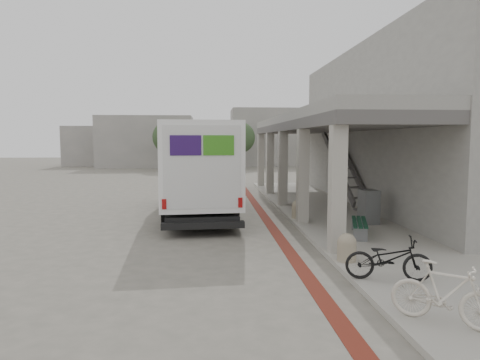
{
  "coord_description": "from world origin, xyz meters",
  "views": [
    {
      "loc": [
        -1.1,
        -13.94,
        2.96
      ],
      "look_at": [
        -0.07,
        0.43,
        1.6
      ],
      "focal_mm": 32.0,
      "sensor_mm": 36.0,
      "label": 1
    }
  ],
  "objects": [
    {
      "name": "sidewalk",
      "position": [
        4.0,
        0.0,
        0.06
      ],
      "size": [
        4.4,
        28.0,
        0.12
      ],
      "primitive_type": "cube",
      "color": "#9D998D",
      "rests_on": "ground"
    },
    {
      "name": "bicycle_black",
      "position": [
        2.5,
        -5.73,
        0.57
      ],
      "size": [
        1.79,
        0.96,
        0.89
      ],
      "primitive_type": "imported",
      "rotation": [
        0.0,
        0.0,
        1.34
      ],
      "color": "black",
      "rests_on": "sidewalk"
    },
    {
      "name": "distant_backdrop",
      "position": [
        -2.84,
        35.89,
        2.7
      ],
      "size": [
        28.0,
        10.0,
        6.5
      ],
      "color": "gray",
      "rests_on": "ground"
    },
    {
      "name": "bike_lane_stripe",
      "position": [
        1.0,
        2.0,
        0.01
      ],
      "size": [
        0.35,
        40.0,
        0.01
      ],
      "primitive_type": "cube",
      "color": "#571B11",
      "rests_on": "ground"
    },
    {
      "name": "bicycle_cream",
      "position": [
        2.5,
        -7.83,
        0.61
      ],
      "size": [
        1.55,
        1.37,
        0.98
      ],
      "primitive_type": "imported",
      "rotation": [
        0.0,
        0.0,
        0.9
      ],
      "color": "beige",
      "rests_on": "sidewalk"
    },
    {
      "name": "fedex_truck",
      "position": [
        -1.59,
        2.8,
        1.9
      ],
      "size": [
        3.17,
        8.51,
        3.56
      ],
      "rotation": [
        0.0,
        0.0,
        0.07
      ],
      "color": "black",
      "rests_on": "ground"
    },
    {
      "name": "tree_mid",
      "position": [
        2.0,
        30.0,
        3.18
      ],
      "size": [
        3.2,
        3.2,
        4.8
      ],
      "color": "#38281C",
      "rests_on": "ground"
    },
    {
      "name": "bollard_far",
      "position": [
        2.1,
        1.22,
        0.46
      ],
      "size": [
        0.45,
        0.45,
        0.68
      ],
      "color": "tan",
      "rests_on": "sidewalk"
    },
    {
      "name": "bollard_near",
      "position": [
        2.1,
        -4.33,
        0.45
      ],
      "size": [
        0.44,
        0.44,
        0.66
      ],
      "color": "gray",
      "rests_on": "sidewalk"
    },
    {
      "name": "utility_cabinet",
      "position": [
        4.3,
        0.09,
        0.69
      ],
      "size": [
        0.57,
        0.73,
        1.14
      ],
      "primitive_type": "cube",
      "rotation": [
        0.0,
        0.0,
        0.08
      ],
      "color": "slate",
      "rests_on": "sidewalk"
    },
    {
      "name": "bench",
      "position": [
        3.34,
        -1.72,
        0.43
      ],
      "size": [
        0.93,
        1.88,
        0.43
      ],
      "rotation": [
        0.0,
        0.0,
        -0.3
      ],
      "color": "slate",
      "rests_on": "sidewalk"
    },
    {
      "name": "tree_left",
      "position": [
        -5.0,
        28.0,
        3.18
      ],
      "size": [
        3.2,
        3.2,
        4.8
      ],
      "color": "#38281C",
      "rests_on": "ground"
    },
    {
      "name": "tree_right",
      "position": [
        10.0,
        29.0,
        3.18
      ],
      "size": [
        3.2,
        3.2,
        4.8
      ],
      "color": "#38281C",
      "rests_on": "ground"
    },
    {
      "name": "transit_building",
      "position": [
        6.83,
        4.5,
        3.4
      ],
      "size": [
        7.6,
        17.0,
        7.0
      ],
      "color": "gray",
      "rests_on": "ground"
    },
    {
      "name": "ground",
      "position": [
        0.0,
        0.0,
        0.0
      ],
      "size": [
        120.0,
        120.0,
        0.0
      ],
      "primitive_type": "plane",
      "color": "#625E54",
      "rests_on": "ground"
    }
  ]
}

